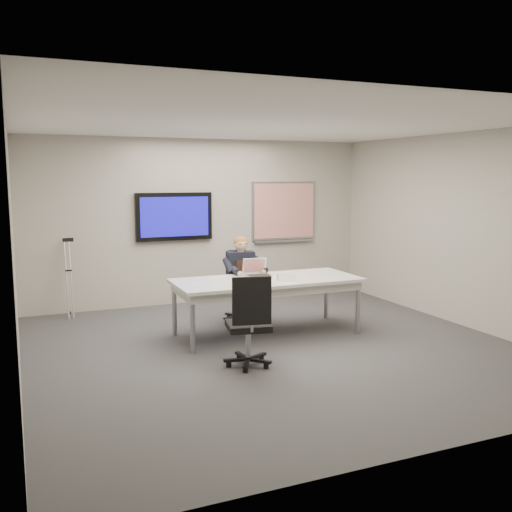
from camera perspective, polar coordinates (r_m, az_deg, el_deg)
name	(u,v)px	position (r m, az deg, el deg)	size (l,w,h in m)	color
floor	(275,348)	(7.36, 1.94, -9.18)	(6.00, 6.00, 0.02)	#393A3C
ceiling	(276,124)	(7.06, 2.05, 13.10)	(6.00, 6.00, 0.02)	white
wall_back	(202,221)	(9.86, -5.43, 3.47)	(6.00, 0.02, 2.80)	#ACA89B
wall_front	(443,279)	(4.56, 18.19, -2.15)	(6.00, 0.02, 2.80)	#ACA89B
wall_left	(13,251)	(6.41, -23.09, 0.44)	(0.02, 6.00, 2.80)	#ACA89B
wall_right	(464,230)	(8.77, 20.06, 2.46)	(0.02, 6.00, 2.80)	#ACA89B
conference_table	(267,285)	(7.80, 1.07, -2.94)	(2.55, 1.08, 0.78)	white
tv_display	(174,217)	(9.66, -8.18, 3.92)	(1.30, 0.09, 0.80)	black
whiteboard	(284,212)	(10.40, 2.80, 4.45)	(1.25, 0.08, 1.10)	#92949A
office_chair_far	(240,299)	(8.64, -1.62, -4.34)	(0.66, 0.66, 1.04)	black
office_chair_near	(249,338)	(6.56, -0.72, -8.24)	(0.61, 0.61, 1.08)	black
seated_person	(245,290)	(8.37, -1.14, -3.37)	(0.42, 0.73, 1.29)	#1B1F2E
crutch	(69,276)	(9.27, -18.23, -1.92)	(0.18, 0.42, 1.28)	#B3B5BB
laptop	(257,271)	(8.02, 0.08, -1.55)	(0.37, 0.36, 0.24)	#B7B7B9
name_tent	(286,277)	(7.63, 3.05, -2.14)	(0.24, 0.07, 0.10)	white
pen	(264,284)	(7.36, 0.80, -2.85)	(0.01, 0.01, 0.14)	black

